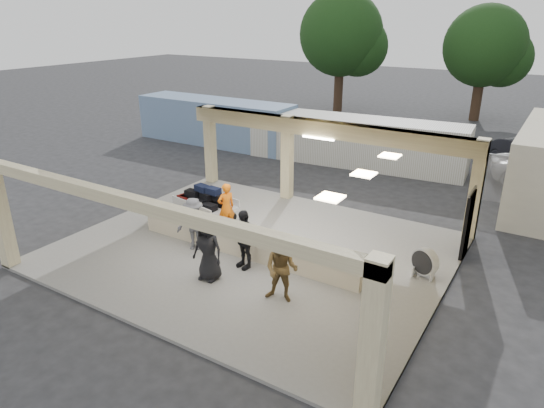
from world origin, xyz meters
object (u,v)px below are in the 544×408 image
Objects in this scene: luggage_cart at (205,201)px; baggage_counter at (245,241)px; passenger_a at (282,269)px; passenger_c at (194,224)px; baggage_handler at (226,207)px; passenger_d at (208,249)px; drum_fan at (425,262)px; container_white at (355,141)px; passenger_b at (244,239)px; car_dark at (524,154)px; container_blue at (215,122)px.

baggage_counter is at bearing -17.69° from luggage_cart.
passenger_c is (-3.97, 1.14, -0.06)m from passenger_a.
passenger_d is at bearing 54.36° from baggage_handler.
drum_fan is at bearing 17.40° from baggage_counter.
drum_fan is 7.21m from passenger_c.
baggage_handler reaches higher than drum_fan.
luggage_cart is 10.09m from container_white.
container_white is (-1.57, 12.20, 0.17)m from passenger_b.
drum_fan is 0.47× the size of passenger_a.
baggage_counter is 1.82m from passenger_d.
drum_fan is (5.24, 1.64, -0.01)m from baggage_counter.
baggage_handler is (-1.62, 1.22, 0.39)m from baggage_counter.
luggage_cart is 0.22× the size of container_white.
luggage_cart is at bearing -172.64° from car_dark.
car_dark is 16.94m from container_blue.
passenger_a is at bearing -79.96° from container_white.
container_blue is (-15.21, 9.62, 0.71)m from drum_fan.
passenger_a is 4.13m from passenger_c.
passenger_a reaches higher than luggage_cart.
luggage_cart is at bearing -156.34° from drum_fan.
passenger_a is 2.13m from passenger_b.
baggage_counter is at bearing -139.03° from drum_fan.
car_dark is at bearing 41.10° from passenger_c.
drum_fan is 0.48× the size of passenger_b.
passenger_a is at bearing -38.64° from passenger_c.
drum_fan is 5.34m from passenger_b.
car_dark is at bearing 65.49° from passenger_a.
luggage_cart is 1.40× the size of passenger_c.
passenger_d is (-0.48, -1.10, 0.02)m from passenger_b.
passenger_b is at bearing 74.09° from baggage_handler.
passenger_d is (1.58, -2.97, 0.08)m from baggage_handler.
passenger_c is at bearing -162.97° from baggage_counter.
baggage_counter is 9.12× the size of drum_fan.
luggage_cart is 1.41× the size of baggage_handler.
passenger_c is at bearing -97.06° from container_white.
drum_fan is 6.89m from baggage_handler.
passenger_c is at bearing 152.58° from passenger_a.
container_blue is (-9.97, 11.26, 0.71)m from baggage_counter.
baggage_handler is 0.44× the size of car_dark.
container_white is at bearing 112.02° from passenger_b.
container_blue is at bearing 177.20° from container_white.
passenger_d reaches higher than baggage_counter.
drum_fan is 0.08× the size of container_white.
passenger_c is at bearing 25.95° from baggage_handler.
passenger_d is 16.37m from container_blue.
passenger_a is 0.99× the size of passenger_d.
container_white is at bearing 91.37° from passenger_d.
drum_fan is 0.51× the size of baggage_handler.
container_blue is (-16.33, -4.47, 0.63)m from car_dark.
passenger_c is at bearing -47.14° from luggage_cart.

